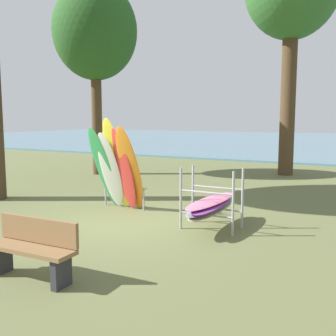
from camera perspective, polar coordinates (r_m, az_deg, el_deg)
The scene contains 6 objects.
ground_plane at distance 8.94m, azimuth -7.28°, elevation -7.44°, with size 80.00×80.00×0.00m, color #60663D.
lake_water at distance 37.98m, azimuth 19.98°, elevation 3.55°, with size 80.00×36.00×0.10m, color slate.
tree_mid_behind at distance 16.36m, azimuth -10.37°, elevation 18.47°, with size 3.22×3.22×7.38m.
leaning_board_pile at distance 9.73m, azimuth -7.31°, elevation -0.09°, with size 1.38×0.96×2.25m.
board_storage_rack at distance 8.19m, azimuth 6.22°, elevation -5.22°, with size 1.15×2.13×1.25m.
park_bench at distance 6.01m, azimuth -18.74°, elevation -10.68°, with size 1.41×0.43×0.85m.
Camera 1 is at (4.95, -7.09, 2.27)m, focal length 42.75 mm.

